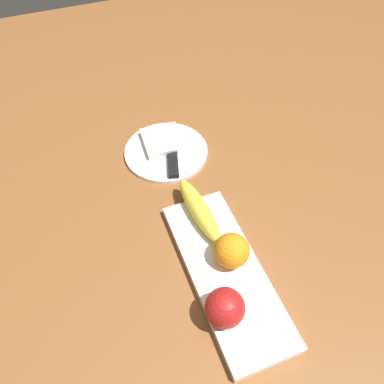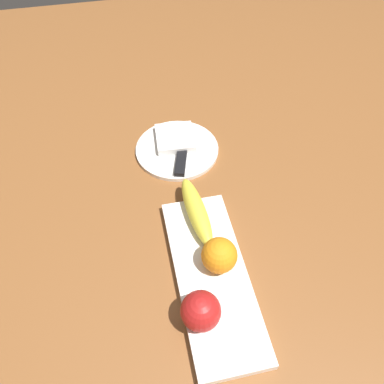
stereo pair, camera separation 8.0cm
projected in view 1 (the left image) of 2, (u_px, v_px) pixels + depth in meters
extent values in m
plane|color=brown|center=(220.00, 263.00, 0.75)|extent=(2.40, 2.40, 0.00)
cube|color=white|center=(226.00, 272.00, 0.72)|extent=(0.36, 0.13, 0.02)
sphere|color=#AD1B1A|center=(225.00, 308.00, 0.63)|extent=(0.07, 0.07, 0.07)
ellipsoid|color=yellow|center=(200.00, 210.00, 0.78)|extent=(0.18, 0.05, 0.04)
sphere|color=orange|center=(232.00, 251.00, 0.70)|extent=(0.07, 0.07, 0.07)
cylinder|color=white|center=(166.00, 152.00, 0.94)|extent=(0.20, 0.20, 0.01)
cube|color=white|center=(162.00, 141.00, 0.94)|extent=(0.10, 0.10, 0.02)
cube|color=silver|center=(173.00, 146.00, 0.94)|extent=(0.15, 0.06, 0.00)
cube|color=black|center=(174.00, 163.00, 0.90)|extent=(0.09, 0.05, 0.01)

